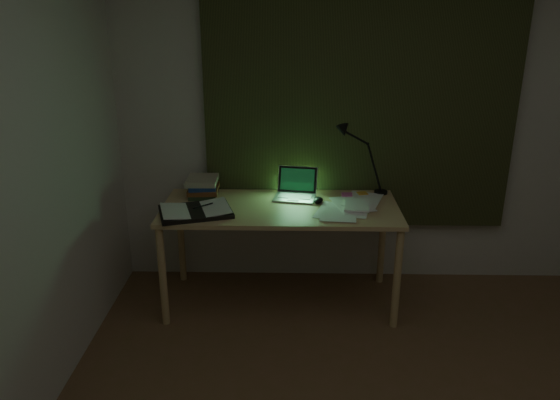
{
  "coord_description": "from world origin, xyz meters",
  "views": [
    {
      "loc": [
        -0.48,
        -1.89,
        2.04
      ],
      "look_at": [
        -0.55,
        1.45,
        0.82
      ],
      "focal_mm": 35.0,
      "sensor_mm": 36.0,
      "label": 1
    }
  ],
  "objects_px": {
    "desk_lamp": "(383,159)",
    "desk": "(280,255)",
    "book_stack": "(203,187)",
    "open_textbook": "(196,211)",
    "laptop": "(295,185)",
    "loose_papers": "(349,205)"
  },
  "relations": [
    {
      "from": "desk",
      "to": "desk_lamp",
      "type": "height_order",
      "value": "desk_lamp"
    },
    {
      "from": "open_textbook",
      "to": "desk_lamp",
      "type": "distance_m",
      "value": 1.36
    },
    {
      "from": "laptop",
      "to": "book_stack",
      "type": "distance_m",
      "value": 0.66
    },
    {
      "from": "desk_lamp",
      "to": "desk",
      "type": "bearing_deg",
      "value": -153.36
    },
    {
      "from": "desk",
      "to": "laptop",
      "type": "bearing_deg",
      "value": 57.14
    },
    {
      "from": "laptop",
      "to": "desk_lamp",
      "type": "distance_m",
      "value": 0.66
    },
    {
      "from": "desk",
      "to": "laptop",
      "type": "xyz_separation_m",
      "value": [
        0.1,
        0.15,
        0.47
      ]
    },
    {
      "from": "open_textbook",
      "to": "book_stack",
      "type": "xyz_separation_m",
      "value": [
        -0.0,
        0.35,
        0.05
      ]
    },
    {
      "from": "laptop",
      "to": "open_textbook",
      "type": "height_order",
      "value": "laptop"
    },
    {
      "from": "book_stack",
      "to": "loose_papers",
      "type": "relative_size",
      "value": 0.63
    },
    {
      "from": "open_textbook",
      "to": "book_stack",
      "type": "relative_size",
      "value": 1.82
    },
    {
      "from": "laptop",
      "to": "open_textbook",
      "type": "distance_m",
      "value": 0.72
    },
    {
      "from": "desk",
      "to": "open_textbook",
      "type": "bearing_deg",
      "value": -165.08
    },
    {
      "from": "laptop",
      "to": "book_stack",
      "type": "height_order",
      "value": "laptop"
    },
    {
      "from": "desk",
      "to": "open_textbook",
      "type": "xyz_separation_m",
      "value": [
        -0.55,
        -0.15,
        0.39
      ]
    },
    {
      "from": "desk",
      "to": "open_textbook",
      "type": "height_order",
      "value": "open_textbook"
    },
    {
      "from": "laptop",
      "to": "desk_lamp",
      "type": "xyz_separation_m",
      "value": [
        0.62,
        0.13,
        0.16
      ]
    },
    {
      "from": "book_stack",
      "to": "loose_papers",
      "type": "xyz_separation_m",
      "value": [
        1.02,
        -0.2,
        -0.06
      ]
    },
    {
      "from": "book_stack",
      "to": "open_textbook",
      "type": "bearing_deg",
      "value": -89.48
    },
    {
      "from": "loose_papers",
      "to": "desk_lamp",
      "type": "xyz_separation_m",
      "value": [
        0.26,
        0.27,
        0.25
      ]
    },
    {
      "from": "desk",
      "to": "book_stack",
      "type": "xyz_separation_m",
      "value": [
        -0.56,
        0.21,
        0.43
      ]
    },
    {
      "from": "laptop",
      "to": "loose_papers",
      "type": "relative_size",
      "value": 0.8
    }
  ]
}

